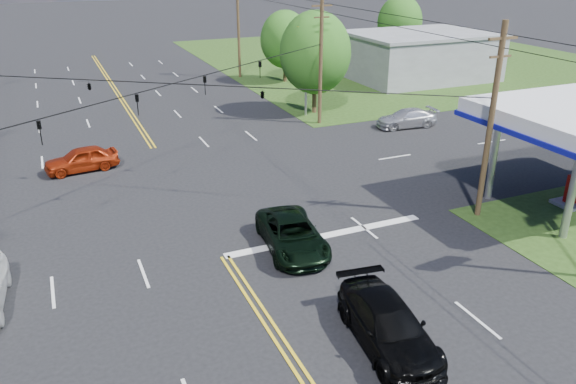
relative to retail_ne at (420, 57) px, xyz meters
name	(u,v)px	position (x,y,z in m)	size (l,w,h in m)	color
ground	(181,191)	(-30.00, -20.00, -2.20)	(280.00, 280.00, 0.00)	black
grass_ne	(395,57)	(5.00, 12.00, -2.20)	(46.00, 48.00, 0.03)	#213912
stop_bar	(327,236)	(-25.00, -28.00, -2.20)	(10.00, 0.50, 0.02)	silver
retail_ne	(420,57)	(0.00, 0.00, 0.00)	(14.00, 10.00, 4.40)	slate
pole_se	(491,121)	(-17.00, -29.00, 2.72)	(1.60, 0.28, 9.50)	#3D2E19
pole_ne	(321,59)	(-17.00, -11.00, 2.72)	(1.60, 0.28, 9.50)	#3D2E19
pole_right_far	(238,27)	(-17.00, 8.00, 2.97)	(1.60, 0.28, 10.00)	#3D2E19
span_wire_signals	(173,84)	(-30.00, -20.00, 3.80)	(26.00, 18.00, 1.13)	black
power_lines	(178,37)	(-30.00, -22.00, 6.40)	(26.04, 100.00, 0.64)	black
tree_right_a	(315,53)	(-16.00, -8.00, 2.67)	(5.70, 5.70, 8.18)	#3D2E19
tree_right_b	(285,39)	(-13.50, 4.00, 2.02)	(4.94, 4.94, 7.09)	#3D2E19
tree_far_r	(400,22)	(4.00, 10.00, 2.34)	(5.32, 5.32, 7.63)	#3D2E19
pickup_dkgreen	(292,234)	(-27.00, -28.50, -1.48)	(2.39, 5.18, 1.44)	black
suv_black	(388,325)	(-26.73, -35.84, -1.44)	(2.14, 5.26, 1.53)	black
sedan_red	(81,159)	(-34.74, -14.50, -1.47)	(1.73, 4.29, 1.46)	maroon
sedan_far	(406,118)	(-11.41, -14.50, -1.52)	(1.89, 4.66, 1.35)	silver
polesign_ne	(307,47)	(-17.00, -8.50, 3.26)	(1.94, 0.91, 7.17)	#A5A5AA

